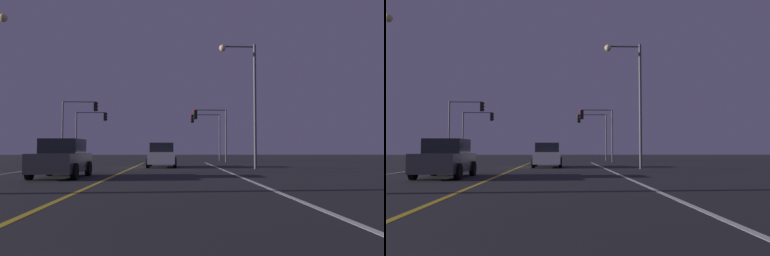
# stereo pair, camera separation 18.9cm
# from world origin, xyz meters

# --- Properties ---
(lane_edge_right) EXTENTS (0.16, 43.33, 0.01)m
(lane_edge_right) POSITION_xyz_m (5.78, 15.66, 0.00)
(lane_edge_right) COLOR silver
(lane_edge_right) RESTS_ON ground
(lane_center_divider) EXTENTS (0.16, 43.33, 0.01)m
(lane_center_divider) POSITION_xyz_m (0.00, 15.66, 0.00)
(lane_center_divider) COLOR gold
(lane_center_divider) RESTS_ON ground
(car_oncoming) EXTENTS (2.02, 4.30, 1.70)m
(car_oncoming) POSITION_xyz_m (-2.14, 16.55, 0.82)
(car_oncoming) COLOR black
(car_oncoming) RESTS_ON ground
(car_ahead_far) EXTENTS (2.02, 4.30, 1.70)m
(car_ahead_far) POSITION_xyz_m (1.96, 26.97, 0.82)
(car_ahead_far) COLOR black
(car_ahead_far) RESTS_ON ground
(traffic_light_near_right) EXTENTS (3.28, 0.36, 5.15)m
(traffic_light_near_right) POSITION_xyz_m (6.30, 37.83, 3.85)
(traffic_light_near_right) COLOR #4C4C51
(traffic_light_near_right) RESTS_ON ground
(traffic_light_near_left) EXTENTS (3.43, 0.36, 5.89)m
(traffic_light_near_left) POSITION_xyz_m (-6.31, 37.83, 4.36)
(traffic_light_near_left) COLOR #4C4C51
(traffic_light_near_left) RESTS_ON ground
(traffic_light_far_right) EXTENTS (3.32, 0.36, 5.17)m
(traffic_light_far_right) POSITION_xyz_m (6.27, 43.33, 3.86)
(traffic_light_far_right) COLOR #4C4C51
(traffic_light_far_right) RESTS_ON ground
(traffic_light_far_left) EXTENTS (3.45, 0.36, 5.36)m
(traffic_light_far_left) POSITION_xyz_m (-6.23, 43.33, 4.01)
(traffic_light_far_left) COLOR #4C4C51
(traffic_light_far_left) RESTS_ON ground
(street_lamp_right_far) EXTENTS (2.39, 0.44, 8.04)m
(street_lamp_right_far) POSITION_xyz_m (7.46, 24.25, 5.12)
(street_lamp_right_far) COLOR #4C4C51
(street_lamp_right_far) RESTS_ON ground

